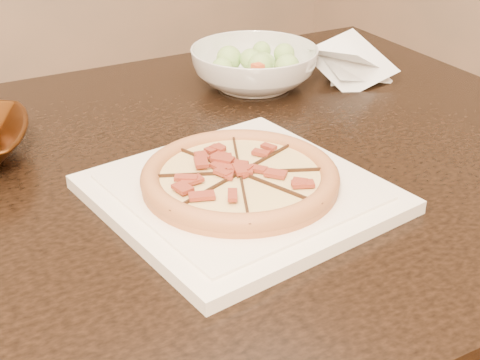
% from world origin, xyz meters
% --- Properties ---
extents(dining_table, '(1.57, 1.09, 0.75)m').
position_xyz_m(dining_table, '(-0.11, -0.12, 0.66)').
color(dining_table, black).
rests_on(dining_table, floor).
extents(plate, '(0.35, 0.35, 0.02)m').
position_xyz_m(plate, '(-0.01, -0.25, 0.76)').
color(plate, white).
rests_on(plate, dining_table).
extents(pizza, '(0.26, 0.26, 0.03)m').
position_xyz_m(pizza, '(-0.01, -0.25, 0.78)').
color(pizza, '#AC723E').
rests_on(pizza, plate).
extents(salad_bowl, '(0.25, 0.25, 0.07)m').
position_xyz_m(salad_bowl, '(0.24, 0.09, 0.79)').
color(salad_bowl, white).
rests_on(salad_bowl, dining_table).
extents(salad, '(0.13, 0.11, 0.04)m').
position_xyz_m(salad, '(0.24, 0.08, 0.84)').
color(salad, '#A8C96D').
rests_on(salad, salad_bowl).
extents(cling_film, '(0.17, 0.15, 0.05)m').
position_xyz_m(cling_film, '(0.42, 0.01, 0.78)').
color(cling_film, white).
rests_on(cling_film, dining_table).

